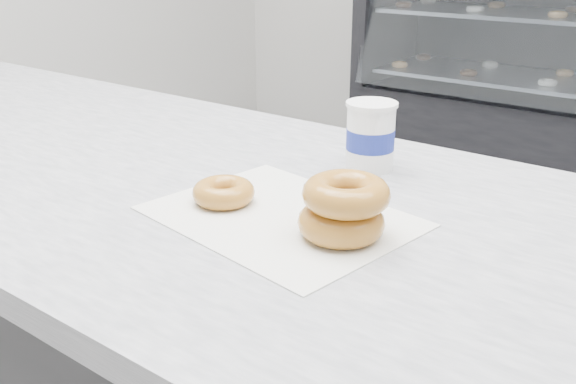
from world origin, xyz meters
TOP-DOWN VIEW (x-y plane):
  - wax_paper at (0.16, -0.65)m, footprint 0.38×0.31m
  - donut_single at (0.06, -0.66)m, footprint 0.10×0.10m
  - donut_stack at (0.26, -0.65)m, footprint 0.15×0.15m
  - coffee_cup at (0.15, -0.40)m, footprint 0.09×0.09m

SIDE VIEW (x-z plane):
  - wax_paper at x=0.16m, z-range 0.90..0.90m
  - donut_single at x=0.06m, z-range 0.90..0.93m
  - donut_stack at x=0.26m, z-range 0.90..0.98m
  - coffee_cup at x=0.15m, z-range 0.90..1.01m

